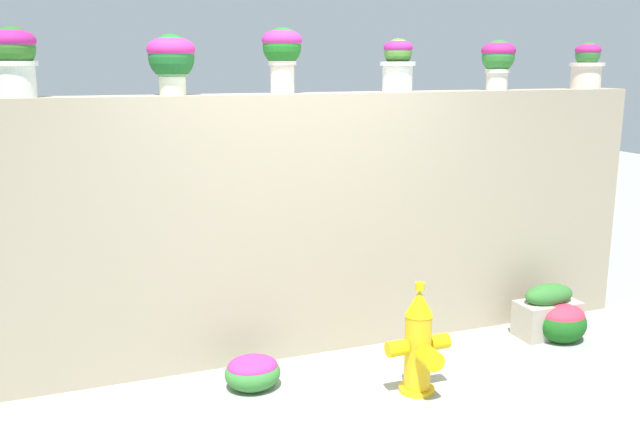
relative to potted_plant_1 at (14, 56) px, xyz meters
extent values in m
plane|color=#989F94|center=(1.80, -1.24, -2.25)|extent=(24.00, 24.00, 0.00)
cube|color=tan|center=(1.80, 0.02, -1.25)|extent=(6.01, 0.29, 1.99)
cylinder|color=silver|center=(0.00, 0.00, -0.14)|extent=(0.23, 0.23, 0.23)
cylinder|color=silver|center=(0.00, 0.00, -0.05)|extent=(0.27, 0.27, 0.03)
sphere|color=#317125|center=(0.00, 0.00, 0.05)|extent=(0.26, 0.26, 0.26)
ellipsoid|color=#B32281|center=(0.00, 0.00, 0.09)|extent=(0.28, 0.28, 0.14)
cylinder|color=beige|center=(0.97, 0.01, -0.18)|extent=(0.18, 0.18, 0.16)
cylinder|color=beige|center=(0.97, 0.01, -0.11)|extent=(0.21, 0.21, 0.03)
sphere|color=#1A5C24|center=(0.97, 0.01, -0.01)|extent=(0.31, 0.31, 0.31)
ellipsoid|color=#B8257A|center=(0.97, 0.01, 0.05)|extent=(0.33, 0.33, 0.17)
cylinder|color=beige|center=(1.77, 0.05, -0.14)|extent=(0.17, 0.17, 0.23)
cylinder|color=beige|center=(1.77, 0.05, -0.04)|extent=(0.20, 0.20, 0.03)
sphere|color=#1C641D|center=(1.77, 0.05, 0.07)|extent=(0.28, 0.28, 0.28)
ellipsoid|color=#B12781|center=(1.77, 0.05, 0.12)|extent=(0.29, 0.29, 0.15)
cylinder|color=silver|center=(2.69, 0.03, -0.14)|extent=(0.23, 0.23, 0.23)
cylinder|color=silver|center=(2.69, 0.03, -0.05)|extent=(0.27, 0.27, 0.03)
sphere|color=#417E2E|center=(2.69, 0.03, 0.03)|extent=(0.21, 0.21, 0.21)
ellipsoid|color=#AA207C|center=(2.69, 0.03, 0.07)|extent=(0.22, 0.22, 0.12)
cylinder|color=silver|center=(3.57, 0.00, -0.17)|extent=(0.17, 0.17, 0.17)
cylinder|color=silver|center=(3.57, 0.00, -0.10)|extent=(0.20, 0.20, 0.03)
sphere|color=#317E31|center=(3.57, 0.00, 0.01)|extent=(0.26, 0.26, 0.26)
ellipsoid|color=#B3257A|center=(3.57, 0.00, 0.05)|extent=(0.28, 0.28, 0.14)
cylinder|color=beige|center=(4.49, 0.02, -0.15)|extent=(0.25, 0.25, 0.22)
cylinder|color=beige|center=(4.49, 0.02, -0.05)|extent=(0.29, 0.29, 0.03)
sphere|color=#357435|center=(4.49, 0.02, 0.03)|extent=(0.20, 0.20, 0.20)
ellipsoid|color=#BA247B|center=(4.49, 0.02, 0.06)|extent=(0.21, 0.21, 0.11)
cylinder|color=yellow|center=(2.39, -0.96, -2.23)|extent=(0.25, 0.25, 0.03)
cylinder|color=yellow|center=(2.39, -0.96, -1.97)|extent=(0.18, 0.18, 0.55)
cone|color=#E2BC0D|center=(2.39, -0.96, -1.61)|extent=(0.19, 0.19, 0.18)
cylinder|color=#E2BC0D|center=(2.39, -0.96, -1.49)|extent=(0.06, 0.06, 0.05)
cylinder|color=#E2BC0D|center=(2.23, -0.96, -1.91)|extent=(0.14, 0.11, 0.11)
cylinder|color=#E2BC0D|center=(2.55, -0.96, -1.91)|extent=(0.14, 0.11, 0.11)
cylinder|color=#E2BC0D|center=(2.39, -1.12, -1.94)|extent=(0.14, 0.15, 0.14)
ellipsoid|color=#1A5E1B|center=(3.92, -0.58, -2.11)|extent=(0.40, 0.36, 0.32)
ellipsoid|color=#E93149|center=(3.92, -0.58, -2.03)|extent=(0.36, 0.32, 0.17)
ellipsoid|color=#388237|center=(1.35, -0.50, -2.14)|extent=(0.39, 0.35, 0.24)
ellipsoid|color=#B32C80|center=(1.35, -0.50, -2.09)|extent=(0.35, 0.31, 0.13)
cube|color=#AEA292|center=(3.88, -0.45, -2.10)|extent=(0.51, 0.28, 0.29)
ellipsoid|color=#31702E|center=(3.88, -0.45, -1.90)|extent=(0.44, 0.24, 0.18)
camera|label=1|loc=(0.21, -4.81, -0.05)|focal=38.78mm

